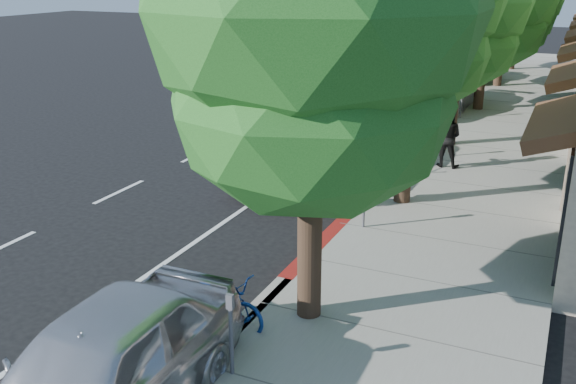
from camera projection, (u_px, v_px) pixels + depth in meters
The scene contains 14 objects.
ground at pixel (306, 264), 12.85m from camera, with size 120.00×120.00×0.00m, color black.
sidewalk at pixel (483, 167), 18.81m from camera, with size 4.60×56.00×0.15m, color gray.
curb at pixel (406, 158), 19.70m from camera, with size 0.30×56.00×0.15m, color #9E998E.
curb_red_segment at pixel (324, 242), 13.68m from camera, with size 0.32×4.00×0.15m, color maroon.
street_tree_0 at pixel (312, 15), 9.13m from camera, with size 5.06×5.06×8.10m.
street_tree_2 at pixel (461, 4), 19.58m from camera, with size 4.42×4.42×7.36m.
cyclist at pixel (323, 175), 15.14m from camera, with size 0.72×0.47×1.98m, color silver.
bicycle at pixel (219, 300), 10.51m from camera, with size 0.63×1.79×0.94m, color navy.
silver_suv at pixel (315, 144), 18.07m from camera, with size 2.99×6.48×1.80m, color #A3A3A7.
dark_sedan at pixel (437, 100), 25.28m from camera, with size 1.44×4.13×1.36m, color black.
white_pickup at pixel (446, 90), 26.82m from camera, with size 2.19×5.40×1.57m, color beige.
dark_suv_far at pixel (473, 67), 32.95m from camera, with size 1.82×4.52×1.54m, color black.
near_car_a at pixel (100, 372), 8.04m from camera, with size 1.94×4.82×1.64m, color silver.
pedestrian at pixel (447, 137), 18.38m from camera, with size 0.84×0.66×1.74m, color black.
Camera 1 is at (4.47, -10.75, 5.63)m, focal length 40.00 mm.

